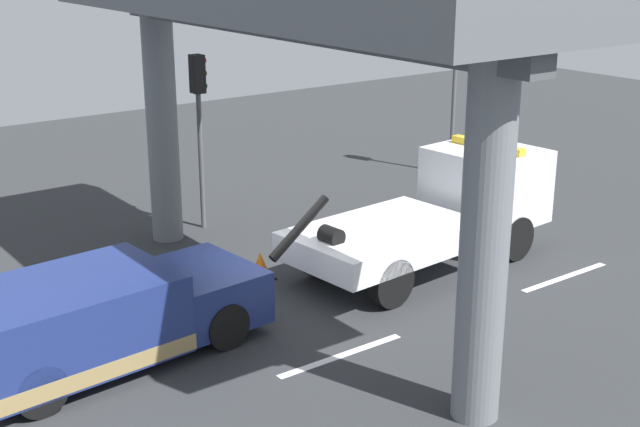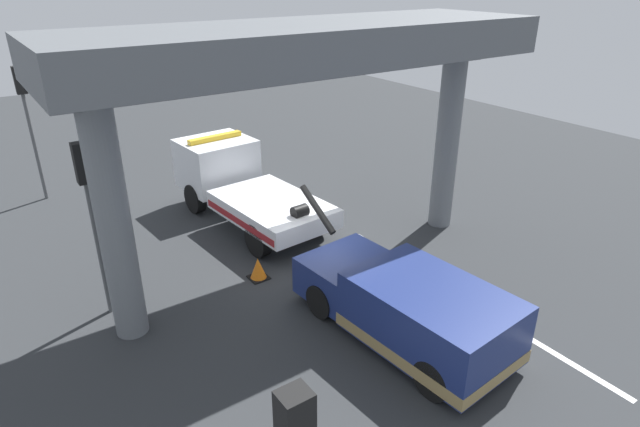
# 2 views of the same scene
# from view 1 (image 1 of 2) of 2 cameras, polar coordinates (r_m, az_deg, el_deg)

# --- Properties ---
(ground_plane) EXTENTS (60.00, 40.00, 0.10)m
(ground_plane) POSITION_cam_1_polar(r_m,az_deg,el_deg) (16.83, -3.37, -6.61)
(ground_plane) COLOR #2D3033
(lane_stripe_mid) EXTENTS (2.60, 0.16, 0.01)m
(lane_stripe_mid) POSITION_cam_1_polar(r_m,az_deg,el_deg) (15.15, 1.41, -9.28)
(lane_stripe_mid) COLOR silver
(lane_stripe_mid) RESTS_ON ground
(lane_stripe_east) EXTENTS (2.60, 0.16, 0.01)m
(lane_stripe_east) POSITION_cam_1_polar(r_m,az_deg,el_deg) (19.12, 15.76, -4.03)
(lane_stripe_east) COLOR silver
(lane_stripe_east) RESTS_ON ground
(tow_truck_white) EXTENTS (7.32, 2.83, 2.46)m
(tow_truck_white) POSITION_cam_1_polar(r_m,az_deg,el_deg) (19.20, 8.14, 0.37)
(tow_truck_white) COLOR white
(tow_truck_white) RESTS_ON ground
(towed_van_green) EXTENTS (5.35, 2.56, 1.58)m
(towed_van_green) POSITION_cam_1_polar(r_m,az_deg,el_deg) (15.09, -14.20, -6.72)
(towed_van_green) COLOR navy
(towed_van_green) RESTS_ON ground
(overpass_structure) EXTENTS (3.60, 11.95, 6.44)m
(overpass_structure) POSITION_cam_1_polar(r_m,az_deg,el_deg) (15.61, -2.43, 12.90)
(overpass_structure) COLOR slate
(overpass_structure) RESTS_ON ground
(traffic_light_far) EXTENTS (0.39, 0.32, 4.24)m
(traffic_light_far) POSITION_cam_1_polar(r_m,az_deg,el_deg) (20.90, -7.92, 7.17)
(traffic_light_far) COLOR #515456
(traffic_light_far) RESTS_ON ground
(traffic_light_mid) EXTENTS (0.39, 0.32, 4.68)m
(traffic_light_mid) POSITION_cam_1_polar(r_m,az_deg,el_deg) (25.97, 8.90, 9.88)
(traffic_light_mid) COLOR #515456
(traffic_light_mid) RESTS_ON ground
(traffic_cone_orange) EXTENTS (0.50, 0.50, 0.60)m
(traffic_cone_orange) POSITION_cam_1_polar(r_m,az_deg,el_deg) (18.27, -3.93, -3.47)
(traffic_cone_orange) COLOR orange
(traffic_cone_orange) RESTS_ON ground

